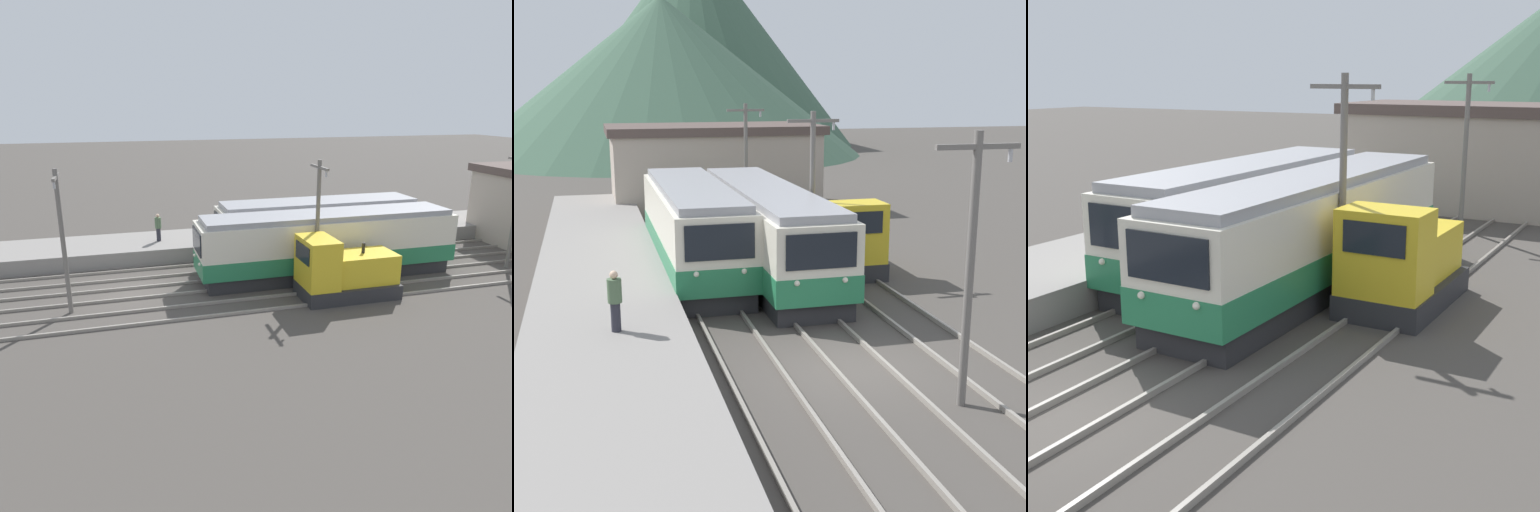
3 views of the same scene
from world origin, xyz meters
The scene contains 9 objects.
ground_plane centered at (0.00, 0.00, 0.00)m, with size 200.00×200.00×0.00m, color #47423D.
track_center centered at (0.20, 0.00, 0.07)m, with size 1.54×60.00×0.14m.
track_right centered at (3.20, 0.00, 0.07)m, with size 1.54×60.00×0.14m.
commuter_train_left centered at (-2.60, 10.77, 1.66)m, with size 2.84×11.93×3.58m.
commuter_train_center centered at (0.20, 10.11, 1.62)m, with size 2.84×13.96×3.47m.
shunting_locomotive centered at (3.20, 9.64, 1.21)m, with size 2.40×4.68×3.00m.
catenary_mast_mid centered at (1.71, 8.89, 3.50)m, with size 2.00×0.20×6.37m.
catenary_mast_far centered at (1.71, 20.56, 3.50)m, with size 2.00×0.20×6.37m.
station_building centered at (0.90, 26.00, 2.52)m, with size 12.60×6.30×5.00m.
Camera 3 is at (9.87, -8.52, 6.32)m, focal length 50.00 mm.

